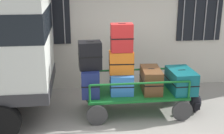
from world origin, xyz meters
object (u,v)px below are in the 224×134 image
suitcase_left_middle (90,55)px  suitcase_midright_bottom (181,80)px  suitcase_midleft_bottom (122,84)px  suitcase_midleft_top (122,38)px  suitcase_midleft_middle (121,62)px  luggage_cart (136,96)px  suitcase_center_bottom (151,80)px  backpack (195,103)px  suitcase_left_bottom (91,81)px

suitcase_left_middle → suitcase_midright_bottom: (2.01, -0.03, -0.63)m
suitcase_midleft_bottom → suitcase_midleft_top: 1.02m
suitcase_midleft_middle → suitcase_midleft_bottom: bearing=-90.0°
luggage_cart → suitcase_center_bottom: (0.33, 0.04, 0.36)m
suitcase_midleft_middle → backpack: 1.94m
suitcase_midleft_middle → luggage_cart: bearing=-5.3°
suitcase_midleft_bottom → backpack: (1.67, -0.10, -0.49)m
luggage_cart → suitcase_midright_bottom: 1.06m
suitcase_left_bottom → suitcase_midleft_bottom: bearing=-4.9°
suitcase_midleft_bottom → suitcase_center_bottom: size_ratio=0.64×
suitcase_left_bottom → backpack: bearing=-3.9°
suitcase_left_bottom → backpack: suitcase_left_bottom is taller
luggage_cart → suitcase_center_bottom: 0.49m
suitcase_left_bottom → suitcase_midleft_bottom: 0.68m
suitcase_left_bottom → backpack: size_ratio=1.65×
suitcase_left_bottom → suitcase_center_bottom: bearing=0.8°
suitcase_center_bottom → suitcase_midleft_bottom: bearing=-173.5°
suitcase_midleft_top → suitcase_left_bottom: bearing=178.5°
suitcase_midleft_middle → suitcase_left_middle: bearing=-177.9°
luggage_cart → suitcase_midleft_bottom: suitcase_midleft_bottom is taller
suitcase_left_bottom → suitcase_center_bottom: 1.34m
suitcase_midleft_middle → backpack: (1.67, -0.17, -0.96)m
suitcase_left_bottom → suitcase_left_middle: suitcase_left_middle is taller
suitcase_left_middle → suitcase_center_bottom: bearing=1.3°
suitcase_midleft_bottom → suitcase_midright_bottom: bearing=0.7°
luggage_cart → suitcase_left_middle: suitcase_left_middle is taller
luggage_cart → suitcase_midright_bottom: size_ratio=2.66×
suitcase_midleft_top → backpack: suitcase_midleft_top is taller
suitcase_left_middle → suitcase_midright_bottom: bearing=-0.8°
suitcase_left_bottom → suitcase_center_bottom: (1.34, 0.02, -0.03)m
luggage_cart → backpack: luggage_cart is taller
suitcase_left_middle → suitcase_midleft_bottom: 0.94m
suitcase_midleft_top → suitcase_center_bottom: suitcase_midleft_top is taller
suitcase_left_middle → suitcase_midleft_middle: 0.70m
suitcase_midright_bottom → suitcase_midleft_bottom: bearing=-179.3°
suitcase_midright_bottom → luggage_cart: bearing=178.7°
suitcase_center_bottom → suitcase_left_bottom: bearing=-179.2°
suitcase_midleft_bottom → suitcase_midright_bottom: (1.34, 0.02, 0.02)m
suitcase_left_middle → suitcase_midright_bottom: size_ratio=0.70×
backpack → suitcase_left_middle: bearing=176.4°
backpack → luggage_cart: bearing=174.0°
suitcase_left_middle → suitcase_midleft_top: suitcase_midleft_top is taller
suitcase_midleft_middle → suitcase_center_bottom: suitcase_midleft_middle is taller
suitcase_center_bottom → backpack: size_ratio=1.83×
suitcase_midleft_top → suitcase_midright_bottom: (1.34, -0.02, -0.99)m
suitcase_left_bottom → suitcase_midleft_middle: suitcase_midleft_middle is taller
suitcase_left_bottom → suitcase_midleft_middle: 0.78m
suitcase_left_middle → suitcase_midright_bottom: 2.11m
suitcase_left_middle → suitcase_center_bottom: suitcase_left_middle is taller
suitcase_midleft_middle → suitcase_midleft_top: bearing=-90.0°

